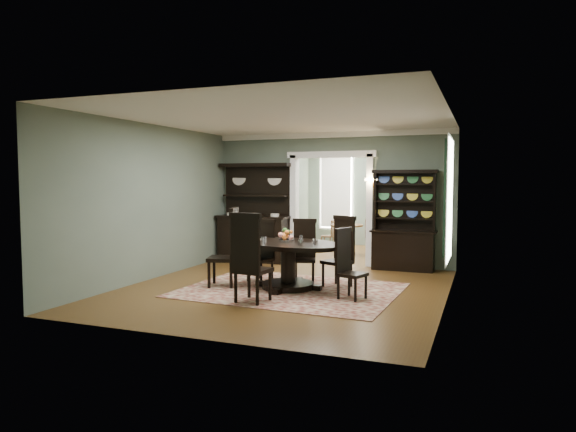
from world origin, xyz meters
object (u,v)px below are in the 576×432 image
Objects in this scene: sideboard at (254,227)px; parlor_table at (347,235)px; dining_table at (288,256)px; welsh_dresser at (404,234)px.

sideboard is 2.75× the size of parlor_table.
dining_table is at bearing -54.41° from sideboard.
sideboard reaches higher than welsh_dresser.
welsh_dresser reaches higher than parlor_table.
parlor_table is at bearing 134.62° from welsh_dresser.
welsh_dresser is 2.44m from parlor_table.
dining_table is 1.05× the size of sideboard.
sideboard is (-1.88, 2.64, 0.23)m from dining_table.
sideboard is 2.54m from parlor_table.
dining_table is 3.25m from sideboard.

